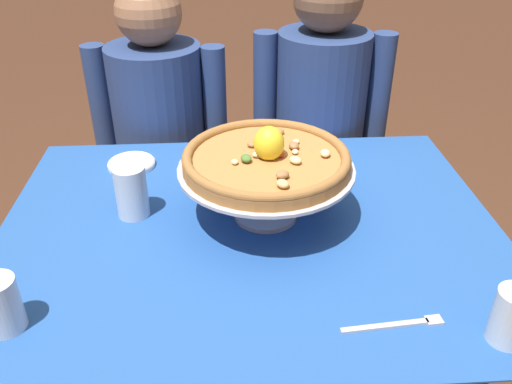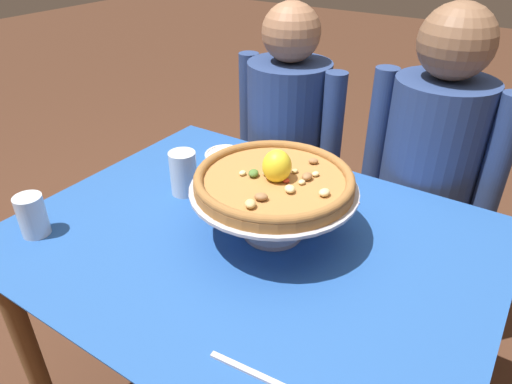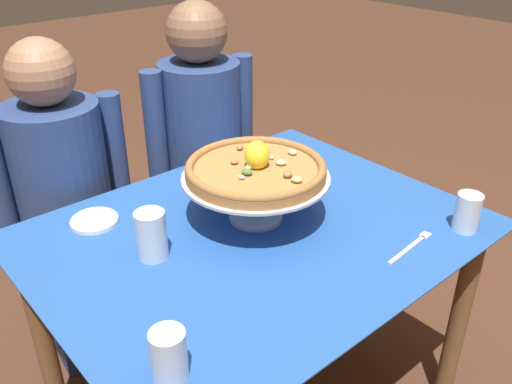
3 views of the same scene
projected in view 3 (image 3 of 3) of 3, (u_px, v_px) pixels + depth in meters
The scene contains 11 objects.
dining_table at pixel (256, 259), 1.59m from camera, with size 1.22×0.96×0.73m.
pizza_stand at pixel (256, 186), 1.54m from camera, with size 0.42×0.42×0.14m.
pizza at pixel (256, 168), 1.52m from camera, with size 0.40×0.40×0.10m.
water_glass_front_left at pixel (169, 358), 1.05m from camera, with size 0.07×0.07×0.11m.
water_glass_front_right at pixel (467, 214), 1.52m from camera, with size 0.07×0.07×0.11m.
water_glass_side_left at pixel (152, 237), 1.40m from camera, with size 0.08×0.08×0.13m.
side_plate at pixel (94, 220), 1.57m from camera, with size 0.14×0.14×0.02m.
dinner_fork at pixel (412, 246), 1.46m from camera, with size 0.20×0.04×0.01m.
sugar_packet at pixel (229, 175), 1.84m from camera, with size 0.05×0.04×0.01m, color beige.
diner_left at pixel (69, 216), 1.91m from camera, with size 0.48×0.35×1.19m.
diner_right at pixel (204, 167), 2.20m from camera, with size 0.47×0.35×1.25m.
Camera 3 is at (-0.85, -0.99, 1.56)m, focal length 37.98 mm.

